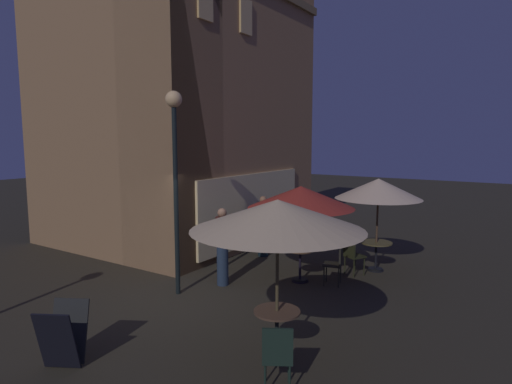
{
  "coord_description": "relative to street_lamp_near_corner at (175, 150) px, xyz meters",
  "views": [
    {
      "loc": [
        -6.5,
        -6.04,
        3.37
      ],
      "look_at": [
        2.2,
        -0.36,
        2.06
      ],
      "focal_mm": 30.36,
      "sensor_mm": 36.0,
      "label": 1
    }
  ],
  "objects": [
    {
      "name": "street_lamp_near_corner",
      "position": [
        0.0,
        0.0,
        0.0
      ],
      "size": [
        0.35,
        0.35,
        4.33
      ],
      "color": "black",
      "rests_on": "ground"
    },
    {
      "name": "patron_standing_0",
      "position": [
        0.98,
        -0.47,
        -2.19
      ],
      "size": [
        0.31,
        0.31,
        1.79
      ],
      "rotation": [
        0.0,
        0.0,
        4.26
      ],
      "color": "#243247",
      "rests_on": "ground"
    },
    {
      "name": "cafe_table_2",
      "position": [
        -1.26,
        -3.23,
        -2.54
      ],
      "size": [
        0.71,
        0.71,
        0.78
      ],
      "color": "black",
      "rests_on": "ground"
    },
    {
      "name": "menu_sandwich_board",
      "position": [
        -3.15,
        -0.69,
        -2.63
      ],
      "size": [
        0.84,
        0.8,
        0.92
      ],
      "rotation": [
        0.0,
        0.0,
        0.5
      ],
      "color": "black",
      "rests_on": "ground"
    },
    {
      "name": "patron_standing_1",
      "position": [
        3.58,
        0.07,
        -2.23
      ],
      "size": [
        0.35,
        0.35,
        1.73
      ],
      "rotation": [
        0.0,
        0.0,
        5.11
      ],
      "color": "black",
      "rests_on": "ground"
    },
    {
      "name": "patio_umbrella_0",
      "position": [
        3.97,
        -3.08,
        -1.01
      ],
      "size": [
        2.14,
        2.14,
        2.36
      ],
      "color": "black",
      "rests_on": "ground"
    },
    {
      "name": "ground_plane",
      "position": [
        -0.15,
        -0.33,
        -3.1
      ],
      "size": [
        60.0,
        60.0,
        0.0
      ],
      "primitive_type": "plane",
      "color": "#302C20"
    },
    {
      "name": "cafe_chair_0",
      "position": [
        3.25,
        -2.7,
        -2.52
      ],
      "size": [
        0.56,
        0.56,
        0.99
      ],
      "rotation": [
        0.0,
        0.0,
        -0.48
      ],
      "color": "black",
      "rests_on": "ground"
    },
    {
      "name": "cafe_table_1",
      "position": [
        2.18,
        -1.84,
        -2.6
      ],
      "size": [
        0.6,
        0.6,
        0.77
      ],
      "color": "black",
      "rests_on": "ground"
    },
    {
      "name": "cafe_table_0",
      "position": [
        3.97,
        -3.08,
        -2.54
      ],
      "size": [
        0.79,
        0.79,
        0.74
      ],
      "color": "black",
      "rests_on": "ground"
    },
    {
      "name": "cafe_building",
      "position": [
        3.16,
        2.76,
        1.26
      ],
      "size": [
        7.33,
        6.51,
        8.74
      ],
      "color": "#9A704A",
      "rests_on": "ground"
    },
    {
      "name": "patio_umbrella_2",
      "position": [
        -1.26,
        -3.23,
        -0.86
      ],
      "size": [
        2.59,
        2.59,
        2.47
      ],
      "color": "black",
      "rests_on": "ground"
    },
    {
      "name": "cafe_chair_2",
      "position": [
        -2.0,
        -3.67,
        -2.55
      ],
      "size": [
        0.55,
        0.55,
        0.94
      ],
      "rotation": [
        0.0,
        0.0,
        0.54
      ],
      "color": "black",
      "rests_on": "ground"
    },
    {
      "name": "cafe_chair_1",
      "position": [
        2.39,
        -2.66,
        -2.56
      ],
      "size": [
        0.51,
        0.51,
        0.88
      ],
      "rotation": [
        0.0,
        0.0,
        1.83
      ],
      "color": "black",
      "rests_on": "ground"
    },
    {
      "name": "patio_umbrella_1",
      "position": [
        2.18,
        -1.84,
        -1.1
      ],
      "size": [
        2.48,
        2.48,
        2.26
      ],
      "color": "black",
      "rests_on": "ground"
    }
  ]
}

